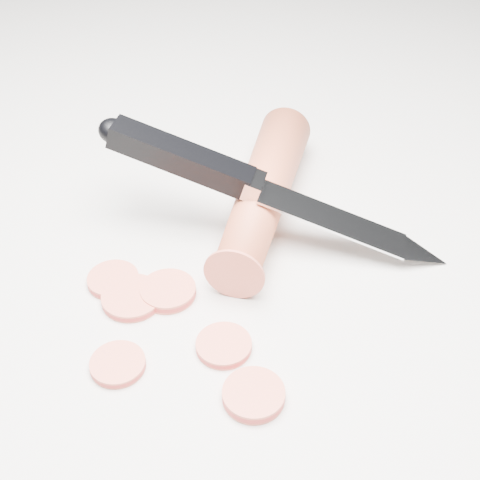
{
  "coord_description": "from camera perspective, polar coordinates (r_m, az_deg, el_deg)",
  "views": [
    {
      "loc": [
        0.03,
        -0.35,
        0.32
      ],
      "look_at": [
        0.04,
        -0.0,
        0.02
      ],
      "focal_mm": 50.0,
      "sensor_mm": 36.0,
      "label": 1
    }
  ],
  "objects": [
    {
      "name": "ground",
      "position": [
        0.47,
        -5.2,
        -1.52
      ],
      "size": [
        2.4,
        2.4,
        0.0
      ],
      "primitive_type": "plane",
      "color": "beige",
      "rests_on": "ground"
    },
    {
      "name": "carrot",
      "position": [
        0.49,
        2.03,
        4.11
      ],
      "size": [
        0.09,
        0.18,
        0.04
      ],
      "primitive_type": "cylinder",
      "rotation": [
        1.57,
        0.0,
        -0.29
      ],
      "color": "#C54B2B",
      "rests_on": "ground"
    },
    {
      "name": "carrot_slice_0",
      "position": [
        0.39,
        1.17,
        -13.08
      ],
      "size": [
        0.04,
        0.04,
        0.01
      ],
      "primitive_type": "cylinder",
      "color": "#DD5A43",
      "rests_on": "ground"
    },
    {
      "name": "carrot_slice_1",
      "position": [
        0.44,
        -6.16,
        -4.36
      ],
      "size": [
        0.04,
        0.04,
        0.01
      ],
      "primitive_type": "cylinder",
      "color": "#DD5A43",
      "rests_on": "ground"
    },
    {
      "name": "carrot_slice_2",
      "position": [
        0.41,
        -10.39,
        -10.38
      ],
      "size": [
        0.03,
        0.03,
        0.01
      ],
      "primitive_type": "cylinder",
      "color": "#DD5A43",
      "rests_on": "ground"
    },
    {
      "name": "carrot_slice_3",
      "position": [
        0.44,
        -9.2,
        -4.89
      ],
      "size": [
        0.04,
        0.04,
        0.01
      ],
      "primitive_type": "cylinder",
      "color": "#DD5A43",
      "rests_on": "ground"
    },
    {
      "name": "carrot_slice_4",
      "position": [
        0.41,
        -1.4,
        -8.99
      ],
      "size": [
        0.03,
        0.03,
        0.01
      ],
      "primitive_type": "cylinder",
      "color": "#DD5A43",
      "rests_on": "ground"
    },
    {
      "name": "carrot_slice_5",
      "position": [
        0.46,
        -10.77,
        -3.35
      ],
      "size": [
        0.03,
        0.03,
        0.01
      ],
      "primitive_type": "cylinder",
      "color": "#DD5A43",
      "rests_on": "ground"
    },
    {
      "name": "kitchen_knife",
      "position": [
        0.46,
        2.9,
        4.33
      ],
      "size": [
        0.25,
        0.1,
        0.08
      ],
      "primitive_type": null,
      "color": "silver",
      "rests_on": "ground"
    }
  ]
}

